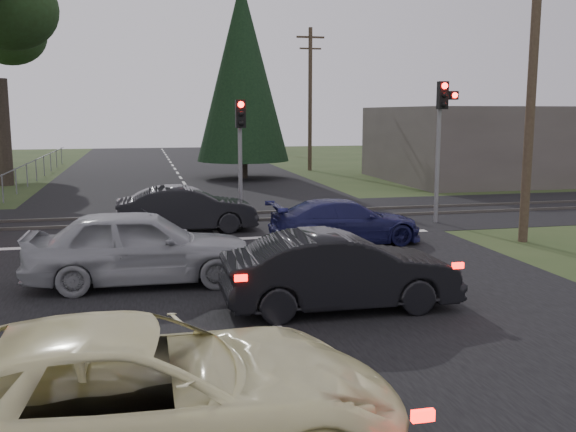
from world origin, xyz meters
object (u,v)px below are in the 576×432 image
object	(u,v)px
traffic_signal_center	(241,140)
traffic_signal_right	(442,124)
cream_coupe	(136,398)
dark_car_far	(187,209)
utility_pole_mid	(310,96)
silver_car	(140,247)
utility_pole_near	(532,75)
blue_sedan	(345,222)
utility_pole_far	(247,103)
dark_hatchback	(340,271)

from	to	relation	value
traffic_signal_center	traffic_signal_right	bearing A→B (deg)	-10.41
cream_coupe	dark_car_far	world-z (taller)	cream_coupe
traffic_signal_center	utility_pole_mid	xyz separation A→B (m)	(7.50, 19.32, 1.92)
silver_car	traffic_signal_right	bearing A→B (deg)	-58.29
traffic_signal_right	utility_pole_mid	distance (m)	20.60
traffic_signal_right	traffic_signal_center	size ratio (longest dim) A/B	1.15
cream_coupe	utility_pole_near	bearing A→B (deg)	-47.56
silver_car	blue_sedan	xyz separation A→B (m)	(5.67, 3.11, -0.19)
utility_pole_far	dark_hatchback	world-z (taller)	utility_pole_far
utility_pole_near	traffic_signal_right	bearing A→B (deg)	105.34
traffic_signal_center	cream_coupe	size ratio (longest dim) A/B	0.73
dark_car_far	dark_hatchback	bearing A→B (deg)	-166.44
utility_pole_near	utility_pole_mid	world-z (taller)	same
traffic_signal_right	utility_pole_far	world-z (taller)	utility_pole_far
silver_car	dark_car_far	bearing A→B (deg)	-11.93
traffic_signal_center	utility_pole_far	world-z (taller)	utility_pole_far
blue_sedan	utility_pole_far	bearing A→B (deg)	-8.21
cream_coupe	dark_car_far	size ratio (longest dim) A/B	1.31
traffic_signal_right	utility_pole_far	distance (m)	45.56
cream_coupe	silver_car	size ratio (longest dim) A/B	1.16
cream_coupe	blue_sedan	xyz separation A→B (m)	(5.73, 10.65, -0.15)
traffic_signal_center	dark_hatchback	world-z (taller)	traffic_signal_center
utility_pole_mid	cream_coupe	world-z (taller)	utility_pole_mid
blue_sedan	dark_car_far	size ratio (longest dim) A/B	1.01
utility_pole_near	silver_car	xyz separation A→B (m)	(-10.79, -2.27, -3.90)
silver_car	utility_pole_far	bearing A→B (deg)	-10.46
dark_hatchback	blue_sedan	distance (m)	6.17
dark_hatchback	utility_pole_mid	bearing A→B (deg)	-13.22
utility_pole_near	cream_coupe	xyz separation A→B (m)	(-10.85, -9.81, -3.94)
utility_pole_far	utility_pole_mid	bearing A→B (deg)	-90.00
utility_pole_mid	cream_coupe	xyz separation A→B (m)	(-10.85, -33.81, -3.94)
utility_pole_mid	blue_sedan	size ratio (longest dim) A/B	2.07
traffic_signal_right	utility_pole_mid	bearing A→B (deg)	87.34
utility_pole_near	utility_pole_far	distance (m)	49.00
utility_pole_near	dark_car_far	size ratio (longest dim) A/B	2.09
traffic_signal_right	blue_sedan	bearing A→B (deg)	-147.67
dark_hatchback	silver_car	distance (m)	4.57
silver_car	blue_sedan	world-z (taller)	silver_car
dark_car_far	utility_pole_mid	bearing A→B (deg)	-25.66
dark_car_far	utility_pole_near	bearing A→B (deg)	-112.59
utility_pole_near	cream_coupe	distance (m)	15.15
utility_pole_far	utility_pole_near	bearing A→B (deg)	-90.00
traffic_signal_center	utility_pole_near	distance (m)	9.05
utility_pole_far	cream_coupe	bearing A→B (deg)	-100.45
traffic_signal_center	silver_car	bearing A→B (deg)	-115.35
cream_coupe	dark_car_far	distance (m)	13.63
utility_pole_far	dark_car_far	bearing A→B (deg)	-101.69
traffic_signal_right	silver_car	distance (m)	11.66
utility_pole_mid	blue_sedan	bearing A→B (deg)	-102.47
blue_sedan	cream_coupe	bearing A→B (deg)	149.59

